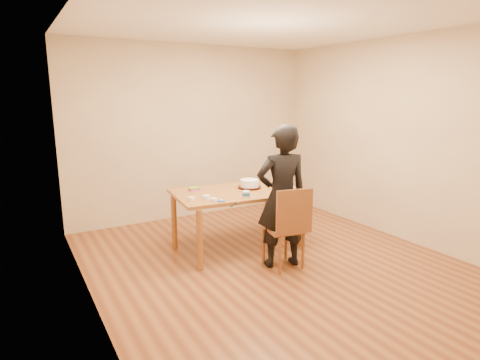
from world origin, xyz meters
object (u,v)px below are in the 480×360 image
dining_chair (283,229)px  cake (249,183)px  dining_table (238,192)px  cake_plate (249,187)px  person (282,197)px

dining_chair → cake: size_ratio=1.54×
dining_table → cake: (0.21, 0.06, 0.08)m
cake_plate → person: person is taller
person → dining_table: bearing=-64.8°
cake_plate → cake: 0.05m
cake_plate → cake: (-0.00, 0.00, 0.05)m
dining_table → person: 0.75m
cake_plate → person: size_ratio=0.19×
cake → person: bearing=-94.1°
dining_table → cake: bearing=22.9°
dining_chair → person: bearing=101.1°
cake → cake_plate: bearing=0.0°
cake_plate → dining_chair: bearing=-93.9°
cake → person: 0.79m
cake_plate → cake: bearing=180.0°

